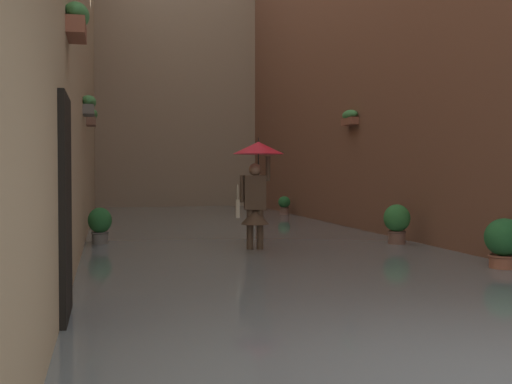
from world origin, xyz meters
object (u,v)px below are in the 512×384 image
object	(u,v)px
person_wading	(256,176)
potted_plant_far_left	(504,244)
potted_plant_near_left	(284,206)
potted_plant_far_right	(100,225)
potted_plant_mid_left	(397,223)

from	to	relation	value
person_wading	potted_plant_far_left	xyz separation A→B (m)	(-2.94, 3.06, -0.95)
potted_plant_far_left	potted_plant_near_left	bearing A→B (deg)	-90.17
potted_plant_far_right	potted_plant_mid_left	xyz separation A→B (m)	(-5.53, 1.23, 0.04)
person_wading	potted_plant_far_right	size ratio (longest dim) A/B	2.61
potted_plant_far_right	potted_plant_far_left	xyz separation A→B (m)	(-5.66, 4.54, -0.01)
potted_plant_near_left	potted_plant_mid_left	world-z (taller)	potted_plant_mid_left
person_wading	potted_plant_mid_left	world-z (taller)	person_wading
potted_plant_mid_left	person_wading	bearing A→B (deg)	5.14
potted_plant_far_right	potted_plant_mid_left	world-z (taller)	potted_plant_mid_left
person_wading	potted_plant_near_left	distance (m)	9.55
potted_plant_near_left	potted_plant_far_right	world-z (taller)	potted_plant_far_right
potted_plant_near_left	potted_plant_mid_left	bearing A→B (deg)	88.95
person_wading	potted_plant_far_left	distance (m)	4.34
potted_plant_near_left	potted_plant_far_left	xyz separation A→B (m)	(0.04, 12.08, 0.05)
potted_plant_far_right	potted_plant_mid_left	bearing A→B (deg)	167.49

